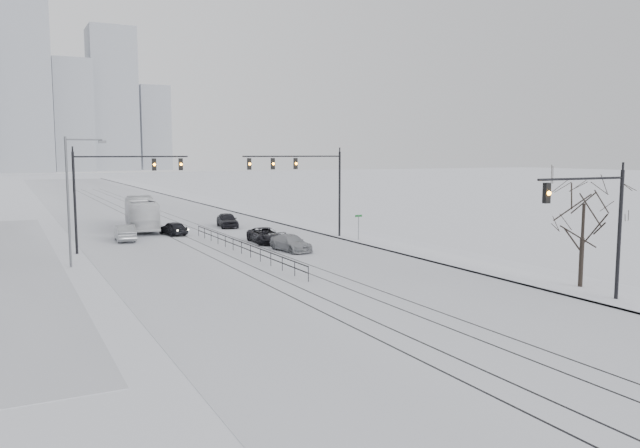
{
  "coord_description": "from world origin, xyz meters",
  "views": [
    {
      "loc": [
        -16.41,
        -15.83,
        7.86
      ],
      "look_at": [
        2.19,
        20.73,
        3.2
      ],
      "focal_mm": 35.0,
      "sensor_mm": 36.0,
      "label": 1
    }
  ],
  "objects_px": {
    "sedan_sb_outer": "(125,233)",
    "box_truck": "(141,214)",
    "traffic_mast_near": "(599,218)",
    "sedan_nb_right": "(291,243)",
    "bare_tree": "(584,212)",
    "sedan_nb_far": "(227,220)",
    "sedan_sb_inner": "(173,228)",
    "sedan_nb_front": "(265,235)"
  },
  "relations": [
    {
      "from": "sedan_sb_outer",
      "to": "box_truck",
      "type": "relative_size",
      "value": 0.38
    },
    {
      "from": "traffic_mast_near",
      "to": "sedan_sb_outer",
      "type": "relative_size",
      "value": 1.54
    },
    {
      "from": "sedan_nb_right",
      "to": "box_truck",
      "type": "bearing_deg",
      "value": 103.87
    },
    {
      "from": "traffic_mast_near",
      "to": "bare_tree",
      "type": "relative_size",
      "value": 1.15
    },
    {
      "from": "sedan_nb_far",
      "to": "sedan_sb_outer",
      "type": "bearing_deg",
      "value": -145.16
    },
    {
      "from": "traffic_mast_near",
      "to": "sedan_nb_far",
      "type": "xyz_separation_m",
      "value": [
        -6.07,
        41.51,
        -3.79
      ]
    },
    {
      "from": "traffic_mast_near",
      "to": "sedan_sb_inner",
      "type": "bearing_deg",
      "value": 108.7
    },
    {
      "from": "bare_tree",
      "to": "sedan_sb_inner",
      "type": "distance_m",
      "value": 38.14
    },
    {
      "from": "traffic_mast_near",
      "to": "sedan_nb_right",
      "type": "distance_m",
      "value": 24.8
    },
    {
      "from": "bare_tree",
      "to": "sedan_sb_inner",
      "type": "xyz_separation_m",
      "value": [
        -15.2,
        34.77,
        -3.83
      ]
    },
    {
      "from": "sedan_nb_front",
      "to": "sedan_nb_right",
      "type": "bearing_deg",
      "value": -86.03
    },
    {
      "from": "sedan_sb_outer",
      "to": "sedan_nb_right",
      "type": "height_order",
      "value": "sedan_sb_outer"
    },
    {
      "from": "sedan_sb_outer",
      "to": "sedan_nb_far",
      "type": "height_order",
      "value": "sedan_nb_far"
    },
    {
      "from": "sedan_nb_right",
      "to": "box_truck",
      "type": "relative_size",
      "value": 0.38
    },
    {
      "from": "sedan_sb_inner",
      "to": "sedan_nb_front",
      "type": "relative_size",
      "value": 0.81
    },
    {
      "from": "box_truck",
      "to": "sedan_nb_right",
      "type": "bearing_deg",
      "value": 119.11
    },
    {
      "from": "sedan_sb_outer",
      "to": "sedan_nb_far",
      "type": "relative_size",
      "value": 1.0
    },
    {
      "from": "bare_tree",
      "to": "sedan_nb_far",
      "type": "distance_m",
      "value": 39.6
    },
    {
      "from": "sedan_sb_outer",
      "to": "sedan_nb_front",
      "type": "relative_size",
      "value": 0.94
    },
    {
      "from": "bare_tree",
      "to": "sedan_nb_right",
      "type": "xyz_separation_m",
      "value": [
        -9.18,
        20.54,
        -3.83
      ]
    },
    {
      "from": "sedan_nb_right",
      "to": "sedan_nb_front",
      "type": "bearing_deg",
      "value": 83.2
    },
    {
      "from": "sedan_nb_front",
      "to": "bare_tree",
      "type": "bearing_deg",
      "value": -67.18
    },
    {
      "from": "bare_tree",
      "to": "sedan_sb_inner",
      "type": "relative_size",
      "value": 1.57
    },
    {
      "from": "sedan_sb_outer",
      "to": "sedan_nb_front",
      "type": "bearing_deg",
      "value": 151.21
    },
    {
      "from": "traffic_mast_near",
      "to": "sedan_nb_front",
      "type": "distance_m",
      "value": 29.84
    },
    {
      "from": "bare_tree",
      "to": "sedan_nb_right",
      "type": "bearing_deg",
      "value": 114.07
    },
    {
      "from": "sedan_sb_inner",
      "to": "sedan_nb_right",
      "type": "xyz_separation_m",
      "value": [
        6.02,
        -14.24,
        -0.0
      ]
    },
    {
      "from": "sedan_sb_outer",
      "to": "box_truck",
      "type": "xyz_separation_m",
      "value": [
        3.01,
        7.87,
        0.92
      ]
    },
    {
      "from": "bare_tree",
      "to": "sedan_nb_far",
      "type": "height_order",
      "value": "bare_tree"
    },
    {
      "from": "sedan_nb_front",
      "to": "sedan_sb_inner",
      "type": "bearing_deg",
      "value": 126.54
    },
    {
      "from": "traffic_mast_near",
      "to": "sedan_sb_inner",
      "type": "relative_size",
      "value": 1.8
    },
    {
      "from": "sedan_sb_outer",
      "to": "box_truck",
      "type": "height_order",
      "value": "box_truck"
    },
    {
      "from": "box_truck",
      "to": "sedan_sb_outer",
      "type": "bearing_deg",
      "value": 76.65
    },
    {
      "from": "bare_tree",
      "to": "box_truck",
      "type": "xyz_separation_m",
      "value": [
        -17.07,
        40.51,
        -2.83
      ]
    },
    {
      "from": "traffic_mast_near",
      "to": "sedan_nb_front",
      "type": "xyz_separation_m",
      "value": [
        -6.85,
        28.79,
        -3.89
      ]
    },
    {
      "from": "sedan_nb_far",
      "to": "box_truck",
      "type": "distance_m",
      "value": 8.86
    },
    {
      "from": "sedan_sb_inner",
      "to": "bare_tree",
      "type": "bearing_deg",
      "value": 101.88
    },
    {
      "from": "bare_tree",
      "to": "box_truck",
      "type": "bearing_deg",
      "value": 112.85
    },
    {
      "from": "traffic_mast_near",
      "to": "bare_tree",
      "type": "distance_m",
      "value": 3.85
    },
    {
      "from": "sedan_nb_right",
      "to": "box_truck",
      "type": "distance_m",
      "value": 21.5
    },
    {
      "from": "sedan_sb_inner",
      "to": "box_truck",
      "type": "xyz_separation_m",
      "value": [
        -1.87,
        5.73,
        1.0
      ]
    },
    {
      "from": "traffic_mast_near",
      "to": "sedan_sb_outer",
      "type": "xyz_separation_m",
      "value": [
        -17.66,
        35.64,
        -3.81
      ]
    }
  ]
}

